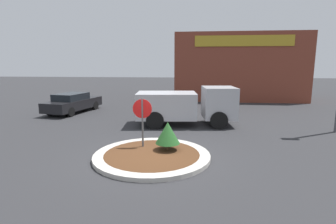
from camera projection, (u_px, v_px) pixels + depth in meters
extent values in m
plane|color=#2D2D30|center=(152.00, 157.00, 9.32)|extent=(120.00, 120.00, 0.00)
cylinder|color=#BCB7AD|center=(152.00, 156.00, 9.31)|extent=(4.13, 4.13, 0.14)
cylinder|color=#4C2D19|center=(152.00, 156.00, 9.31)|extent=(3.39, 3.39, 0.14)
cylinder|color=#4C4C51|center=(143.00, 125.00, 9.97)|extent=(0.07, 0.07, 2.01)
cylinder|color=#B71414|center=(142.00, 109.00, 9.86)|extent=(0.73, 0.03, 0.73)
cylinder|color=brown|center=(168.00, 146.00, 9.70)|extent=(0.08, 0.08, 0.25)
cone|color=#235623|center=(168.00, 133.00, 9.60)|extent=(0.90, 0.90, 0.80)
cube|color=#B2B2B7|center=(219.00, 102.00, 14.22)|extent=(1.89, 2.20, 1.67)
cube|color=#B2B2B7|center=(166.00, 105.00, 14.25)|extent=(3.37, 2.47, 1.37)
cube|color=black|center=(230.00, 97.00, 14.16)|extent=(0.23, 1.82, 0.58)
cylinder|color=black|center=(212.00, 113.00, 15.33)|extent=(0.93, 0.33, 0.91)
cylinder|color=black|center=(219.00, 120.00, 13.39)|extent=(0.93, 0.33, 0.91)
cylinder|color=black|center=(157.00, 113.00, 15.33)|extent=(0.93, 0.33, 0.91)
cylinder|color=black|center=(155.00, 120.00, 13.39)|extent=(0.93, 0.33, 0.91)
cube|color=brown|center=(237.00, 67.00, 25.25)|extent=(11.66, 6.00, 6.05)
cube|color=#B28E23|center=(244.00, 41.00, 21.89)|extent=(8.16, 0.08, 0.90)
cube|color=black|center=(74.00, 104.00, 18.12)|extent=(2.51, 4.83, 0.64)
cube|color=black|center=(71.00, 97.00, 17.80)|extent=(1.88, 2.44, 0.45)
cylinder|color=black|center=(77.00, 104.00, 19.73)|extent=(0.30, 0.64, 0.61)
cylinder|color=black|center=(95.00, 105.00, 19.29)|extent=(0.30, 0.64, 0.61)
cylinder|color=black|center=(50.00, 111.00, 17.04)|extent=(0.30, 0.64, 0.61)
cylinder|color=black|center=(71.00, 112.00, 16.60)|extent=(0.30, 0.64, 0.61)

